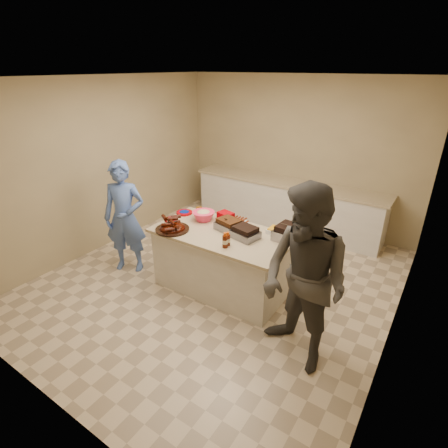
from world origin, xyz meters
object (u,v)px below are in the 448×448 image
Objects in this scene: mustard_bottle at (219,229)px; guest_blue at (131,267)px; roasting_pan at (289,240)px; coleslaw_bowl at (204,220)px; bbq_bottle_a at (225,247)px; guest_gray at (296,356)px; bbq_bottle_b at (228,245)px; rib_platter at (172,230)px; island at (222,287)px; plastic_cup at (199,213)px.

guest_blue is at bearing -164.35° from mustard_bottle.
coleslaw_bowl is at bearing -170.22° from roasting_pan.
roasting_pan is 1.72× the size of bbq_bottle_a.
roasting_pan is 0.81m from bbq_bottle_a.
guest_blue is 2.83m from guest_gray.
bbq_bottle_b is (-0.00, 0.07, 0.00)m from bbq_bottle_a.
rib_platter is at bearing -25.37° from guest_blue.
rib_platter is at bearing -153.06° from island.
coleslaw_bowl is (-0.43, 0.18, 0.85)m from island.
roasting_pan reaches higher than plastic_cup.
island is 1.21m from roasting_pan.
coleslaw_bowl is at bearing -39.38° from plastic_cup.
rib_platter reaches higher than island.
bbq_bottle_a is 1.11× the size of bbq_bottle_b.
guest_gray is at bearing -23.97° from coleslaw_bowl.
mustard_bottle is at bearing -179.76° from guest_gray.
roasting_pan is at bearing -2.18° from plastic_cup.
roasting_pan is 1.91× the size of bbq_bottle_b.
bbq_bottle_a reaches higher than guest_gray.
bbq_bottle_b reaches higher than mustard_bottle.
coleslaw_bowl is 0.19× the size of guest_blue.
plastic_cup is 1.37m from guest_blue.
bbq_bottle_a is at bearing -35.92° from coleslaw_bowl.
rib_platter is (-0.58, -0.30, 0.85)m from island.
coleslaw_bowl is at bearing 160.08° from mustard_bottle.
bbq_bottle_a is 1.60× the size of mustard_bottle.
bbq_bottle_a reaches higher than island.
coleslaw_bowl is 0.85m from bbq_bottle_a.
rib_platter is 4.47× the size of plastic_cup.
bbq_bottle_b is (-0.55, -0.54, 0.00)m from roasting_pan.
bbq_bottle_b is (0.69, -0.43, 0.00)m from coleslaw_bowl.
plastic_cup is at bearing 179.44° from guest_gray.
plastic_cup is (-1.43, 0.05, 0.00)m from roasting_pan.
plastic_cup reaches higher than guest_gray.
mustard_bottle is (-0.33, 0.31, 0.00)m from bbq_bottle_b.
island is 18.16× the size of plastic_cup.
coleslaw_bowl reaches higher than rib_platter.
island is at bearing -155.22° from roasting_pan.
plastic_cup is at bearing 140.62° from coleslaw_bowl.
coleslaw_bowl reaches higher than bbq_bottle_b.
guest_blue is 0.87× the size of guest_gray.
roasting_pan is 0.91m from mustard_bottle.
rib_platter is 0.84m from bbq_bottle_b.
plastic_cup is 2.37m from guest_gray.
roasting_pan is 2.76× the size of mustard_bottle.
rib_platter is at bearing -164.02° from guest_gray.
roasting_pan is at bearing 23.13° from rib_platter.
bbq_bottle_a is at bearing -51.06° from island.
rib_platter is at bearing -152.05° from roasting_pan.
island is 0.86m from mustard_bottle.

